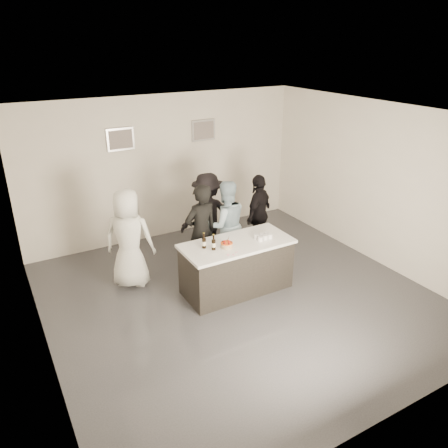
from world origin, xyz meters
The scene contains 19 objects.
floor centered at (0.00, 0.00, 0.00)m, with size 6.00×6.00×0.00m, color #3D3D42.
ceiling centered at (0.00, 0.00, 3.00)m, with size 6.00×6.00×0.00m, color white.
wall_back centered at (0.00, 3.00, 1.50)m, with size 6.00×0.04×3.00m, color silver.
wall_front centered at (0.00, -3.00, 1.50)m, with size 6.00×0.04×3.00m, color silver.
wall_left centered at (-3.00, 0.00, 1.50)m, with size 0.04×6.00×3.00m, color silver.
wall_right centered at (3.00, 0.00, 1.50)m, with size 0.04×6.00×3.00m, color silver.
picture_left centered at (-0.90, 2.97, 2.20)m, with size 0.54×0.04×0.44m, color #B2B2B7.
picture_right centered at (0.90, 2.97, 2.20)m, with size 0.54×0.04×0.44m, color #B2B2B7.
bar_counter centered at (0.09, 0.23, 0.45)m, with size 1.86×0.86×0.90m, color white.
cake centered at (-0.14, 0.16, 0.94)m, with size 0.20×0.20×0.07m, color #F35B19.
beer_bottle_a centered at (-0.47, 0.32, 1.03)m, with size 0.07×0.07×0.26m, color black.
beer_bottle_b centered at (-0.37, 0.19, 1.03)m, with size 0.07×0.07×0.26m, color black.
tumbler_cluster centered at (0.56, 0.14, 0.94)m, with size 0.30×0.19×0.08m, color orange.
candles centered at (-0.20, -0.10, 0.90)m, with size 0.24×0.08×0.01m, color pink.
person_main_black centered at (-0.21, 0.95, 0.87)m, with size 0.64×0.42×1.75m, color black.
person_main_blue centered at (0.36, 1.08, 0.84)m, with size 0.82×0.64×1.68m, color #98B5C7.
person_guest_left centered at (-1.40, 1.31, 0.87)m, with size 0.85×0.56×1.75m, color white.
person_guest_right centered at (1.25, 1.31, 0.80)m, with size 0.94×0.39×1.61m, color black.
person_guest_back centered at (0.31, 1.68, 0.84)m, with size 1.08×0.62×1.67m, color black.
Camera 1 is at (-3.30, -5.31, 4.03)m, focal length 35.00 mm.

